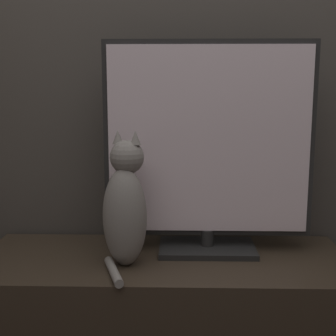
{
  "coord_description": "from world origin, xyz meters",
  "views": [
    {
      "loc": [
        0.05,
        -0.62,
        1.14
      ],
      "look_at": [
        0.01,
        0.93,
        0.86
      ],
      "focal_mm": 50.0,
      "sensor_mm": 36.0,
      "label": 1
    }
  ],
  "objects": [
    {
      "name": "cat",
      "position": [
        -0.12,
        0.87,
        0.74
      ],
      "size": [
        0.18,
        0.29,
        0.45
      ],
      "rotation": [
        0.0,
        0.0,
        -0.29
      ],
      "color": "gray",
      "rests_on": "tv_stand"
    },
    {
      "name": "tv_stand",
      "position": [
        0.0,
        0.93,
        0.27
      ],
      "size": [
        1.29,
        0.49,
        0.55
      ],
      "color": "#33281E",
      "rests_on": "ground_plane"
    },
    {
      "name": "wall_back",
      "position": [
        0.0,
        1.22,
        1.3
      ],
      "size": [
        4.8,
        0.05,
        2.6
      ],
      "color": "#47423D",
      "rests_on": "ground_plane"
    },
    {
      "name": "tv",
      "position": [
        0.16,
        1.01,
        0.92
      ],
      "size": [
        0.74,
        0.21,
        0.75
      ],
      "color": "black",
      "rests_on": "tv_stand"
    }
  ]
}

